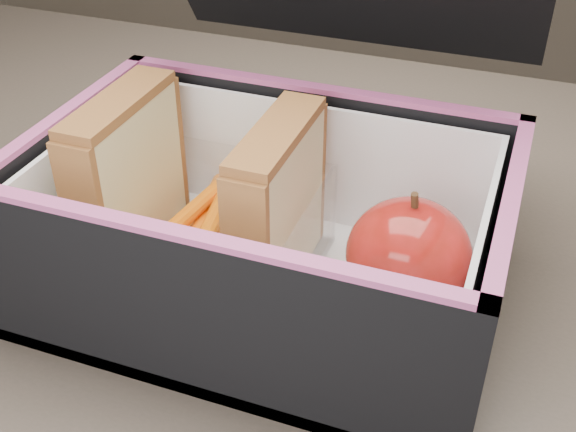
% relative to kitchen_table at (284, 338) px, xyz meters
% --- Properties ---
extents(kitchen_table, '(1.20, 0.80, 0.75)m').
position_rel_kitchen_table_xyz_m(kitchen_table, '(0.00, 0.00, 0.00)').
color(kitchen_table, brown).
rests_on(kitchen_table, ground).
extents(lunch_bag, '(0.30, 0.31, 0.28)m').
position_rel_kitchen_table_xyz_m(lunch_bag, '(0.01, -0.05, 0.16)').
color(lunch_bag, black).
rests_on(lunch_bag, kitchen_table).
extents(plastic_tub, '(0.16, 0.11, 0.07)m').
position_rel_kitchen_table_xyz_m(plastic_tub, '(-0.04, -0.05, 0.14)').
color(plastic_tub, white).
rests_on(plastic_tub, lunch_bag).
extents(sandwich_left, '(0.03, 0.11, 0.12)m').
position_rel_kitchen_table_xyz_m(sandwich_left, '(-0.10, -0.05, 0.16)').
color(sandwich_left, beige).
rests_on(sandwich_left, plastic_tub).
extents(sandwich_right, '(0.03, 0.10, 0.12)m').
position_rel_kitchen_table_xyz_m(sandwich_right, '(0.01, -0.05, 0.16)').
color(sandwich_right, beige).
rests_on(sandwich_right, plastic_tub).
extents(carrot_sticks, '(0.05, 0.16, 0.03)m').
position_rel_kitchen_table_xyz_m(carrot_sticks, '(-0.05, -0.03, 0.12)').
color(carrot_sticks, orange).
rests_on(carrot_sticks, plastic_tub).
extents(paper_napkin, '(0.08, 0.09, 0.01)m').
position_rel_kitchen_table_xyz_m(paper_napkin, '(0.10, -0.04, 0.11)').
color(paper_napkin, white).
rests_on(paper_napkin, lunch_bag).
extents(red_apple, '(0.10, 0.10, 0.08)m').
position_rel_kitchen_table_xyz_m(red_apple, '(0.10, -0.05, 0.15)').
color(red_apple, maroon).
rests_on(red_apple, paper_napkin).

